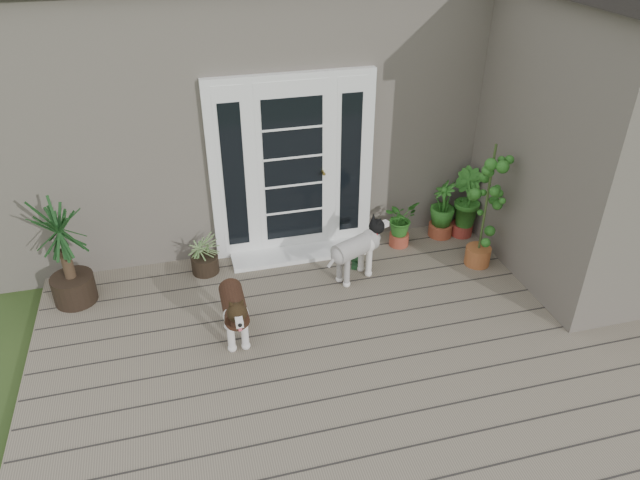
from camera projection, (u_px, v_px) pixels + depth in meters
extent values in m
cube|color=#6B5B4C|center=(367.00, 369.00, 5.53)|extent=(6.20, 4.60, 0.12)
cube|color=#665E54|center=(274.00, 84.00, 8.26)|extent=(7.40, 4.00, 3.10)
cube|color=#665E54|center=(596.00, 147.00, 6.29)|extent=(1.60, 2.40, 3.10)
cube|color=white|center=(293.00, 167.00, 6.71)|extent=(1.90, 0.14, 2.15)
cube|color=white|center=(298.00, 253.00, 7.09)|extent=(1.60, 0.40, 0.05)
imported|color=#225E1A|center=(400.00, 227.00, 7.18)|extent=(0.54, 0.54, 0.51)
imported|color=#18561D|center=(464.00, 211.00, 7.35)|extent=(0.49, 0.49, 0.66)
imported|color=#1D4F16|center=(442.00, 215.00, 7.35)|extent=(0.40, 0.40, 0.60)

